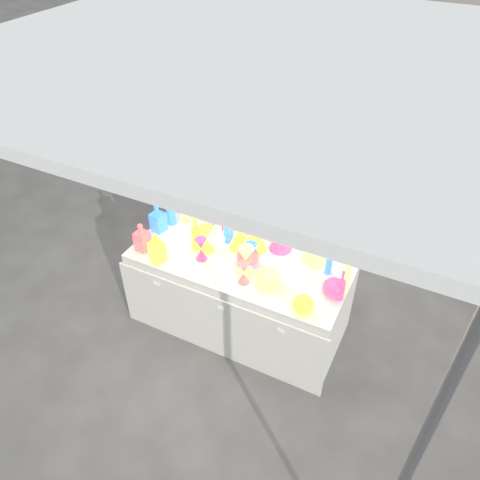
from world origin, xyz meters
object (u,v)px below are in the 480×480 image
at_px(bottle_0, 212,209).
at_px(globe_0, 303,305).
at_px(decanter_0, 157,248).
at_px(lampshade_0, 255,237).
at_px(hourglass_0, 244,273).
at_px(display_table, 240,292).
at_px(cardboard_box_closed, 313,206).

height_order(bottle_0, globe_0, bottle_0).
distance_m(decanter_0, lampshade_0, 0.80).
bearing_deg(bottle_0, lampshade_0, -19.03).
distance_m(decanter_0, hourglass_0, 0.74).
relative_size(display_table, bottle_0, 6.50).
bearing_deg(display_table, hourglass_0, -55.83).
distance_m(display_table, globe_0, 0.84).
xyz_separation_m(display_table, globe_0, (0.66, -0.30, 0.44)).
bearing_deg(globe_0, lampshade_0, 141.68).
height_order(display_table, cardboard_box_closed, display_table).
distance_m(bottle_0, lampshade_0, 0.53).
height_order(globe_0, lampshade_0, lampshade_0).
relative_size(bottle_0, lampshade_0, 1.13).
height_order(display_table, globe_0, globe_0).
distance_m(cardboard_box_closed, lampshade_0, 1.74).
distance_m(display_table, hourglass_0, 0.54).
bearing_deg(globe_0, decanter_0, -179.69).
bearing_deg(display_table, decanter_0, -152.80).
relative_size(cardboard_box_closed, bottle_0, 1.87).
height_order(decanter_0, hourglass_0, decanter_0).
bearing_deg(globe_0, display_table, 155.83).
height_order(cardboard_box_closed, hourglass_0, hourglass_0).
bearing_deg(bottle_0, globe_0, -30.49).
distance_m(display_table, decanter_0, 0.84).
xyz_separation_m(display_table, hourglass_0, (0.15, -0.22, 0.47)).
xyz_separation_m(bottle_0, decanter_0, (-0.14, -0.66, -0.01)).
bearing_deg(cardboard_box_closed, display_table, -85.10).
distance_m(globe_0, lampshade_0, 0.78).
xyz_separation_m(cardboard_box_closed, hourglass_0, (0.10, -2.01, 0.65)).
bearing_deg(bottle_0, cardboard_box_closed, 70.79).
bearing_deg(hourglass_0, display_table, 124.17).
height_order(hourglass_0, globe_0, hourglass_0).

